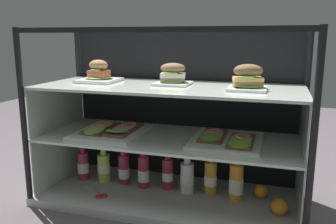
# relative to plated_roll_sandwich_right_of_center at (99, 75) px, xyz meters

# --- Properties ---
(ground_plane) EXTENTS (6.00, 6.00, 0.02)m
(ground_plane) POSITION_rel_plated_roll_sandwich_right_of_center_xyz_m (0.41, -0.04, -0.67)
(ground_plane) COLOR #585054
(ground_plane) RESTS_ON ground
(case_base_deck) EXTENTS (1.37, 0.56, 0.04)m
(case_base_deck) POSITION_rel_plated_roll_sandwich_right_of_center_xyz_m (0.41, -0.04, -0.64)
(case_base_deck) COLOR #B9B7B5
(case_base_deck) RESTS_ON ground
(case_frame) EXTENTS (1.37, 0.56, 0.91)m
(case_frame) POSITION_rel_plated_roll_sandwich_right_of_center_xyz_m (0.41, 0.14, -0.17)
(case_frame) COLOR black
(case_frame) RESTS_ON ground
(riser_lower_tier) EXTENTS (1.31, 0.50, 0.30)m
(riser_lower_tier) POSITION_rel_plated_roll_sandwich_right_of_center_xyz_m (0.41, -0.04, -0.47)
(riser_lower_tier) COLOR silver
(riser_lower_tier) RESTS_ON case_base_deck
(shelf_lower_glass) EXTENTS (1.33, 0.51, 0.01)m
(shelf_lower_glass) POSITION_rel_plated_roll_sandwich_right_of_center_xyz_m (0.41, -0.04, -0.31)
(shelf_lower_glass) COLOR silver
(shelf_lower_glass) RESTS_ON riser_lower_tier
(riser_upper_tier) EXTENTS (1.31, 0.50, 0.25)m
(riser_upper_tier) POSITION_rel_plated_roll_sandwich_right_of_center_xyz_m (0.41, -0.04, -0.18)
(riser_upper_tier) COLOR silver
(riser_upper_tier) RESTS_ON shelf_lower_glass
(shelf_upper_glass) EXTENTS (1.33, 0.51, 0.01)m
(shelf_upper_glass) POSITION_rel_plated_roll_sandwich_right_of_center_xyz_m (0.41, -0.04, -0.05)
(shelf_upper_glass) COLOR silver
(shelf_upper_glass) RESTS_ON riser_upper_tier
(plated_roll_sandwich_right_of_center) EXTENTS (0.20, 0.20, 0.12)m
(plated_roll_sandwich_right_of_center) POSITION_rel_plated_roll_sandwich_right_of_center_xyz_m (0.00, 0.00, 0.00)
(plated_roll_sandwich_right_of_center) COLOR white
(plated_roll_sandwich_right_of_center) RESTS_ON shelf_upper_glass
(plated_roll_sandwich_far_right) EXTENTS (0.17, 0.17, 0.11)m
(plated_roll_sandwich_far_right) POSITION_rel_plated_roll_sandwich_right_of_center_xyz_m (0.42, 0.01, 0.01)
(plated_roll_sandwich_far_right) COLOR white
(plated_roll_sandwich_far_right) RESTS_ON shelf_upper_glass
(plated_roll_sandwich_left_of_center) EXTENTS (0.18, 0.18, 0.12)m
(plated_roll_sandwich_left_of_center) POSITION_rel_plated_roll_sandwich_right_of_center_xyz_m (0.80, -0.07, 0.01)
(plated_roll_sandwich_left_of_center) COLOR white
(plated_roll_sandwich_left_of_center) RESTS_ON shelf_upper_glass
(open_sandwich_tray_far_left) EXTENTS (0.34, 0.39, 0.07)m
(open_sandwich_tray_far_left) POSITION_rel_plated_roll_sandwich_right_of_center_xyz_m (0.10, -0.07, -0.29)
(open_sandwich_tray_far_left) COLOR white
(open_sandwich_tray_far_left) RESTS_ON shelf_lower_glass
(open_sandwich_tray_mid_right) EXTENTS (0.34, 0.39, 0.06)m
(open_sandwich_tray_mid_right) POSITION_rel_plated_roll_sandwich_right_of_center_xyz_m (0.71, -0.05, -0.29)
(open_sandwich_tray_mid_right) COLOR white
(open_sandwich_tray_mid_right) RESTS_ON shelf_lower_glass
(juice_bottle_near_post) EXTENTS (0.07, 0.07, 0.21)m
(juice_bottle_near_post) POSITION_rel_plated_roll_sandwich_right_of_center_xyz_m (-0.13, 0.00, -0.54)
(juice_bottle_near_post) COLOR #9D2C3E
(juice_bottle_near_post) RESTS_ON case_base_deck
(juice_bottle_front_left_end) EXTENTS (0.07, 0.07, 0.22)m
(juice_bottle_front_left_end) POSITION_rel_plated_roll_sandwich_right_of_center_xyz_m (0.01, 0.00, -0.53)
(juice_bottle_front_left_end) COLOR #B5CE4E
(juice_bottle_front_left_end) RESTS_ON case_base_deck
(juice_bottle_back_right) EXTENTS (0.06, 0.06, 0.21)m
(juice_bottle_back_right) POSITION_rel_plated_roll_sandwich_right_of_center_xyz_m (0.13, 0.02, -0.54)
(juice_bottle_back_right) COLOR #9A2648
(juice_bottle_back_right) RESTS_ON case_base_deck
(juice_bottle_front_right_end) EXTENTS (0.06, 0.06, 0.24)m
(juice_bottle_front_right_end) POSITION_rel_plated_roll_sandwich_right_of_center_xyz_m (0.25, 0.00, -0.53)
(juice_bottle_front_right_end) COLOR maroon
(juice_bottle_front_right_end) RESTS_ON case_base_deck
(juice_bottle_tucked_behind) EXTENTS (0.06, 0.06, 0.21)m
(juice_bottle_tucked_behind) POSITION_rel_plated_roll_sandwich_right_of_center_xyz_m (0.39, 0.02, -0.53)
(juice_bottle_tucked_behind) COLOR #9D2339
(juice_bottle_tucked_behind) RESTS_ON case_base_deck
(juice_bottle_back_left) EXTENTS (0.07, 0.07, 0.21)m
(juice_bottle_back_left) POSITION_rel_plated_roll_sandwich_right_of_center_xyz_m (0.50, 0.01, -0.54)
(juice_bottle_back_left) COLOR white
(juice_bottle_back_left) RESTS_ON case_base_deck
(juice_bottle_front_second) EXTENTS (0.07, 0.07, 0.22)m
(juice_bottle_front_second) POSITION_rel_plated_roll_sandwich_right_of_center_xyz_m (0.62, 0.02, -0.53)
(juice_bottle_front_second) COLOR gold
(juice_bottle_front_second) RESTS_ON case_base_deck
(juice_bottle_front_middle) EXTENTS (0.07, 0.07, 0.23)m
(juice_bottle_front_middle) POSITION_rel_plated_roll_sandwich_right_of_center_xyz_m (0.76, 0.00, -0.53)
(juice_bottle_front_middle) COLOR orange
(juice_bottle_front_middle) RESTS_ON case_base_deck
(orange_fruit_beside_bottles) EXTENTS (0.08, 0.08, 0.08)m
(orange_fruit_beside_bottles) POSITION_rel_plated_roll_sandwich_right_of_center_xyz_m (0.98, -0.10, -0.58)
(orange_fruit_beside_bottles) COLOR orange
(orange_fruit_beside_bottles) RESTS_ON case_base_deck
(orange_fruit_near_left_post) EXTENTS (0.07, 0.07, 0.07)m
(orange_fruit_near_left_post) POSITION_rel_plated_roll_sandwich_right_of_center_xyz_m (0.88, 0.06, -0.59)
(orange_fruit_near_left_post) COLOR orange
(orange_fruit_near_left_post) RESTS_ON case_base_deck
(kitchen_scissors) EXTENTS (0.18, 0.17, 0.01)m
(kitchen_scissors) POSITION_rel_plated_roll_sandwich_right_of_center_xyz_m (0.07, -0.17, -0.62)
(kitchen_scissors) COLOR silver
(kitchen_scissors) RESTS_ON case_base_deck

